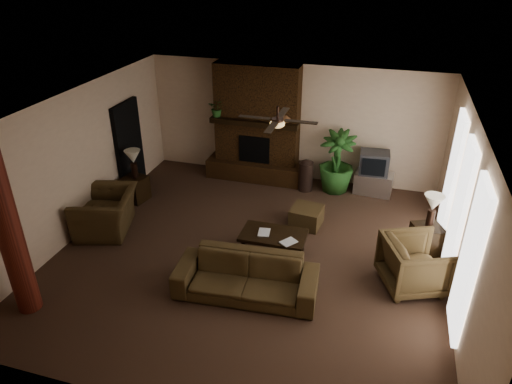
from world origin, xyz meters
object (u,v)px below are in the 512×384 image
(coffee_table, at_px, (273,236))
(side_table_right, at_px, (426,239))
(floor_plant, at_px, (335,174))
(armchair_right, at_px, (415,262))
(armchair_left, at_px, (105,206))
(lamp_left, at_px, (133,159))
(tv_stand, at_px, (373,183))
(sofa, at_px, (246,271))
(ottoman, at_px, (306,216))
(side_table_left, at_px, (135,189))
(floor_vase, at_px, (306,173))
(log_column, at_px, (9,233))
(lamp_right, at_px, (433,205))

(coffee_table, bearing_deg, side_table_right, 17.32)
(floor_plant, bearing_deg, armchair_right, -61.38)
(armchair_left, xyz_separation_m, lamp_left, (-0.07, 1.34, 0.45))
(tv_stand, xyz_separation_m, side_table_right, (1.10, -2.18, 0.03))
(sofa, xyz_separation_m, ottoman, (0.55, 2.41, -0.25))
(ottoman, distance_m, floor_plant, 1.78)
(sofa, distance_m, tv_stand, 4.63)
(ottoman, xyz_separation_m, side_table_left, (-3.94, 0.00, 0.08))
(floor_vase, bearing_deg, tv_stand, 10.91)
(lamp_left, bearing_deg, side_table_left, -136.03)
(side_table_left, bearing_deg, log_column, -87.41)
(sofa, distance_m, lamp_left, 4.19)
(armchair_right, relative_size, ottoman, 1.66)
(armchair_left, relative_size, lamp_left, 1.93)
(armchair_right, height_order, side_table_left, armchair_right)
(armchair_right, xyz_separation_m, ottoman, (-2.08, 1.44, -0.30))
(coffee_table, bearing_deg, tv_stand, 61.68)
(side_table_left, bearing_deg, lamp_right, -2.87)
(log_column, xyz_separation_m, lamp_right, (6.10, 3.38, -0.40))
(sofa, xyz_separation_m, coffee_table, (0.15, 1.24, -0.08))
(floor_plant, bearing_deg, lamp_right, -45.95)
(coffee_table, height_order, lamp_right, lamp_right)
(armchair_right, relative_size, side_table_right, 1.81)
(log_column, xyz_separation_m, floor_plant, (4.12, 5.43, -0.99))
(lamp_left, relative_size, lamp_right, 1.00)
(sofa, height_order, side_table_left, sofa)
(floor_plant, height_order, lamp_left, lamp_left)
(side_table_left, xyz_separation_m, side_table_right, (6.27, -0.32, 0.00))
(armchair_left, height_order, tv_stand, armchair_left)
(armchair_right, distance_m, floor_plant, 3.62)
(armchair_right, distance_m, tv_stand, 3.41)
(ottoman, bearing_deg, sofa, -102.89)
(floor_vase, bearing_deg, sofa, -93.31)
(ottoman, relative_size, floor_vase, 0.78)
(log_column, relative_size, armchair_right, 2.81)
(coffee_table, bearing_deg, floor_plant, 75.49)
(sofa, relative_size, side_table_right, 4.22)
(armchair_left, height_order, side_table_left, armchair_left)
(coffee_table, height_order, floor_vase, floor_vase)
(lamp_right, bearing_deg, armchair_right, -102.33)
(floor_plant, bearing_deg, tv_stand, 7.79)
(floor_vase, bearing_deg, ottoman, -78.34)
(log_column, xyz_separation_m, armchair_right, (5.85, 2.25, -0.90))
(armchair_left, distance_m, side_table_right, 6.25)
(coffee_table, xyz_separation_m, floor_vase, (0.08, 2.73, 0.06))
(log_column, relative_size, lamp_right, 4.31)
(floor_vase, bearing_deg, lamp_right, -35.22)
(log_column, bearing_deg, side_table_left, 92.59)
(floor_vase, relative_size, lamp_left, 1.18)
(armchair_right, height_order, coffee_table, armchair_right)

